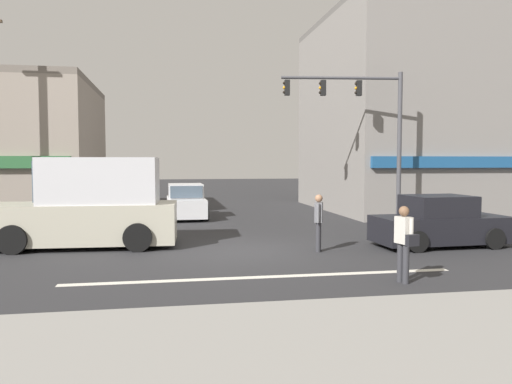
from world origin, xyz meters
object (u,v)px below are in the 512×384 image
at_px(utility_pole_far_right, 387,121).
at_px(box_truck_parked_curbside, 90,206).
at_px(sedan_crossing_leftbound, 186,203).
at_px(traffic_light_mast, 368,120).
at_px(pedestrian_foreground_with_bag, 404,239).
at_px(pedestrian_mid_crossing, 319,219).
at_px(sedan_waiting_far, 440,223).
at_px(street_tree, 385,139).

bearing_deg(utility_pole_far_right, box_truck_parked_curbside, -149.78).
height_order(box_truck_parked_curbside, sedan_crossing_leftbound, box_truck_parked_curbside).
relative_size(utility_pole_far_right, traffic_light_mast, 1.44).
distance_m(pedestrian_foreground_with_bag, pedestrian_mid_crossing, 4.02).
bearing_deg(pedestrian_mid_crossing, utility_pole_far_right, 55.94).
bearing_deg(pedestrian_mid_crossing, sedan_waiting_far, 3.21).
bearing_deg(traffic_light_mast, box_truck_parked_curbside, -162.75).
bearing_deg(traffic_light_mast, pedestrian_mid_crossing, -125.06).
relative_size(box_truck_parked_curbside, sedan_crossing_leftbound, 1.38).
bearing_deg(street_tree, utility_pole_far_right, 61.57).
bearing_deg(sedan_crossing_leftbound, pedestrian_foreground_with_bag, -72.69).
height_order(street_tree, pedestrian_foreground_with_bag, street_tree).
relative_size(utility_pole_far_right, pedestrian_mid_crossing, 5.36).
distance_m(utility_pole_far_right, pedestrian_mid_crossing, 12.21).
relative_size(sedan_waiting_far, sedan_crossing_leftbound, 1.01).
bearing_deg(pedestrian_mid_crossing, traffic_light_mast, 54.94).
bearing_deg(box_truck_parked_curbside, pedestrian_mid_crossing, -16.35).
height_order(box_truck_parked_curbside, pedestrian_mid_crossing, box_truck_parked_curbside).
height_order(street_tree, sedan_waiting_far, street_tree).
height_order(utility_pole_far_right, traffic_light_mast, utility_pole_far_right).
distance_m(utility_pole_far_right, traffic_light_mast, 5.36).
bearing_deg(box_truck_parked_curbside, street_tree, 26.68).
height_order(street_tree, pedestrian_mid_crossing, street_tree).
bearing_deg(traffic_light_mast, utility_pole_far_right, 57.12).
distance_m(traffic_light_mast, sedan_waiting_far, 6.11).
distance_m(street_tree, sedan_waiting_far, 8.68).
xyz_separation_m(utility_pole_far_right, pedestrian_foreground_with_bag, (-5.83, -13.61, -3.68)).
bearing_deg(sedan_crossing_leftbound, sedan_waiting_far, -51.11).
bearing_deg(traffic_light_mast, pedestrian_foreground_with_bag, -107.81).
xyz_separation_m(street_tree, pedestrian_mid_crossing, (-5.73, -8.19, -2.72)).
bearing_deg(street_tree, pedestrian_foreground_with_bag, -112.54).
xyz_separation_m(traffic_light_mast, sedan_crossing_leftbound, (-7.12, 4.34, -3.59)).
height_order(utility_pole_far_right, pedestrian_foreground_with_bag, utility_pole_far_right).
bearing_deg(utility_pole_far_right, pedestrian_foreground_with_bag, -113.20).
bearing_deg(pedestrian_mid_crossing, sedan_crossing_leftbound, 110.28).
xyz_separation_m(traffic_light_mast, sedan_waiting_far, (0.35, -4.93, -3.59)).
xyz_separation_m(utility_pole_far_right, sedan_crossing_leftbound, (-10.03, -0.15, -3.92)).
xyz_separation_m(sedan_waiting_far, box_truck_parked_curbside, (-10.64, 1.74, 0.54)).
height_order(sedan_waiting_far, pedestrian_mid_crossing, pedestrian_mid_crossing).
xyz_separation_m(utility_pole_far_right, box_truck_parked_curbside, (-13.19, -7.69, -3.38)).
relative_size(utility_pole_far_right, pedestrian_foreground_with_bag, 5.36).
bearing_deg(box_truck_parked_curbside, sedan_crossing_leftbound, 67.21).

